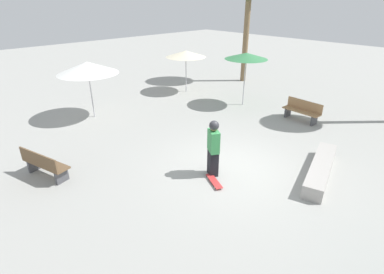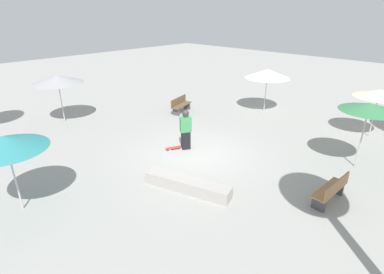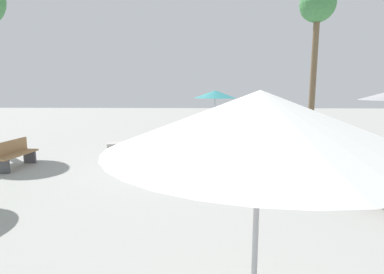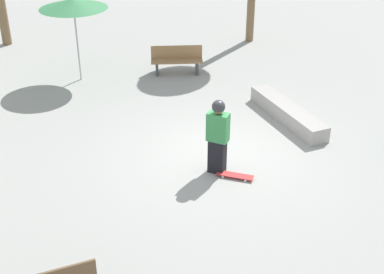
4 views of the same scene
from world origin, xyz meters
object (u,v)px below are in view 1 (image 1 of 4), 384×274
Objects in this scene: skateboard at (214,181)px; shade_umbrella_cream at (186,54)px; bench_far at (44,164)px; shade_umbrella_white at (87,68)px; skater_main at (213,146)px; concrete_ledge at (321,169)px; shade_umbrella_green at (246,56)px; bench_near at (302,111)px.

shade_umbrella_cream is at bearing 166.78° from skateboard.
bench_far is (3.33, -3.60, 0.37)m from skateboard.
shade_umbrella_white is at bearing 120.83° from bench_far.
skater_main is 0.69× the size of shade_umbrella_white.
shade_umbrella_white is (0.02, -7.12, 2.10)m from skateboard.
concrete_ledge is (-2.58, 1.87, 0.15)m from skateboard.
shade_umbrella_green is (-3.44, -5.52, 2.13)m from concrete_ledge.
skater_main is 0.58× the size of concrete_ledge.
shade_umbrella_green is (-5.71, -3.30, 1.41)m from skater_main.
skater_main is at bearing 32.22° from bench_far.
shade_umbrella_cream is (-5.52, -7.21, 1.98)m from skateboard.
shade_umbrella_green reaches higher than shade_umbrella_cream.
concrete_ledge is 1.79× the size of bench_far.
shade_umbrella_white is 1.13× the size of shade_umbrella_cream.
shade_umbrella_green reaches higher than bench_far.
shade_umbrella_white is at bearing -146.23° from skater_main.
shade_umbrella_white reaches higher than bench_near.
shade_umbrella_white reaches higher than bench_far.
bench_far is 9.54m from shade_umbrella_green.
bench_far is (9.51, -2.92, 0.00)m from bench_near.
shade_umbrella_cream reaches higher than skateboard.
shade_umbrella_white reaches higher than concrete_ledge.
skateboard is (0.30, 0.35, -0.87)m from skater_main.
concrete_ledge is at bearing 78.20° from skateboard.
concrete_ledge is at bearing 128.87° from bench_near.
shade_umbrella_cream is (-5.22, -6.86, 1.12)m from skater_main.
shade_umbrella_white is (6.20, -6.45, 1.73)m from bench_near.
bench_far is 0.67× the size of shade_umbrella_green.
shade_umbrella_cream reaches higher than bench_near.
shade_umbrella_green reaches higher than bench_near.
shade_umbrella_green reaches higher than shade_umbrella_white.
bench_near reaches higher than skateboard.
bench_far is at bearing 22.21° from shade_umbrella_cream.
skater_main is 3.26m from concrete_ledge.
bench_far is at bearing -112.95° from skateboard.
skater_main is 0.78× the size of shade_umbrella_cream.
bench_near is at bearing 95.76° from shade_umbrella_cream.
shade_umbrella_white is (2.60, -9.00, 1.95)m from concrete_ledge.
bench_far is 9.70m from shade_umbrella_cream.
shade_umbrella_white is (0.33, -6.78, 1.23)m from skater_main.
skateboard is 0.33× the size of shade_umbrella_green.
skateboard is at bearing 31.27° from shade_umbrella_green.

